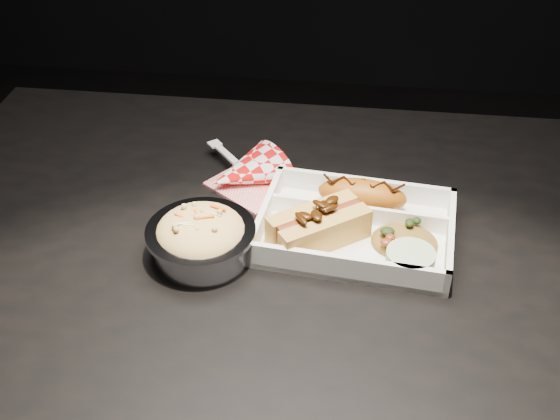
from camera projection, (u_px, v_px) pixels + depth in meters
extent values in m
cube|color=black|center=(328.00, 263.00, 0.91)|extent=(1.20, 0.80, 0.03)
cylinder|color=black|center=(70.00, 268.00, 1.47)|extent=(0.05, 0.05, 0.72)
cube|color=white|center=(355.00, 235.00, 0.93)|extent=(0.27, 0.20, 0.01)
cube|color=white|center=(364.00, 190.00, 0.98)|extent=(0.25, 0.03, 0.04)
cube|color=white|center=(346.00, 269.00, 0.85)|extent=(0.25, 0.03, 0.04)
cube|color=white|center=(266.00, 214.00, 0.94)|extent=(0.03, 0.18, 0.04)
cube|color=white|center=(450.00, 240.00, 0.90)|extent=(0.03, 0.18, 0.04)
cube|color=white|center=(358.00, 216.00, 0.94)|extent=(0.23, 0.03, 0.03)
ellipsoid|color=#9E520F|center=(362.00, 195.00, 0.96)|extent=(0.13, 0.06, 0.04)
cube|color=gold|center=(326.00, 234.00, 0.89)|extent=(0.12, 0.10, 0.04)
cube|color=gold|center=(312.00, 220.00, 0.91)|extent=(0.12, 0.10, 0.04)
cylinder|color=brown|center=(319.00, 222.00, 0.90)|extent=(0.11, 0.09, 0.03)
ellipsoid|color=olive|center=(405.00, 235.00, 0.90)|extent=(0.09, 0.08, 0.03)
cylinder|color=#AECC9A|center=(410.00, 262.00, 0.86)|extent=(0.06, 0.06, 0.03)
cylinder|color=silver|center=(202.00, 244.00, 0.89)|extent=(0.12, 0.12, 0.04)
cylinder|color=silver|center=(201.00, 231.00, 0.87)|extent=(0.14, 0.14, 0.01)
ellipsoid|color=beige|center=(201.00, 231.00, 0.87)|extent=(0.11, 0.11, 0.04)
cube|color=red|center=(251.00, 186.00, 1.02)|extent=(0.14, 0.14, 0.00)
cone|color=red|center=(245.00, 173.00, 1.02)|extent=(0.15, 0.15, 0.10)
cube|color=white|center=(226.00, 154.00, 1.06)|extent=(0.05, 0.05, 0.00)
cube|color=white|center=(215.00, 144.00, 1.08)|extent=(0.03, 0.03, 0.00)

